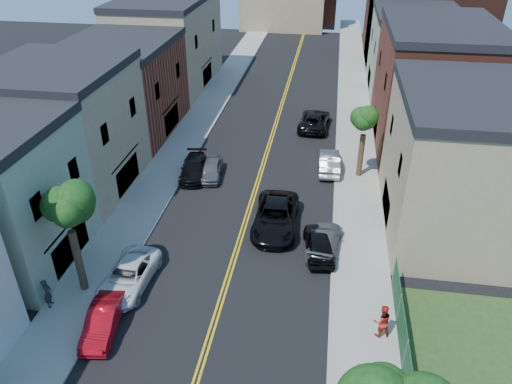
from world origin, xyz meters
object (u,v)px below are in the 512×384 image
at_px(grey_car_right, 324,240).
at_px(pedestrian_left, 48,293).
at_px(black_suv_lane, 275,217).
at_px(dark_car_right_far, 314,120).
at_px(grey_car_left, 212,169).
at_px(black_car_right, 319,243).
at_px(red_sedan, 103,321).
at_px(white_pickup, 129,276).
at_px(black_car_left, 194,168).
at_px(pedestrian_right, 382,321).
at_px(silver_car_right, 329,162).

distance_m(grey_car_right, pedestrian_left, 16.44).
relative_size(grey_car_right, black_suv_lane, 0.76).
bearing_deg(dark_car_right_far, grey_car_left, 59.92).
relative_size(grey_car_right, black_car_right, 1.06).
xyz_separation_m(red_sedan, grey_car_right, (11.00, 8.70, 0.01)).
height_order(grey_car_left, grey_car_right, same).
height_order(white_pickup, black_suv_lane, black_suv_lane).
xyz_separation_m(black_car_left, pedestrian_right, (13.84, -15.01, 0.42)).
height_order(black_car_left, grey_car_right, black_car_left).
bearing_deg(pedestrian_right, grey_car_right, -80.02).
bearing_deg(grey_car_left, grey_car_right, -46.63).
bearing_deg(white_pickup, grey_car_left, 85.38).
bearing_deg(pedestrian_left, grey_car_left, -34.22).
distance_m(red_sedan, pedestrian_left, 3.79).
bearing_deg(dark_car_right_far, black_car_right, 98.06).
xyz_separation_m(white_pickup, black_car_right, (10.68, 4.73, 0.04)).
distance_m(white_pickup, silver_car_right, 19.35).
relative_size(red_sedan, dark_car_right_far, 0.71).
height_order(grey_car_right, pedestrian_left, pedestrian_left).
bearing_deg(black_car_right, pedestrian_right, 109.81).
relative_size(grey_car_right, dark_car_right_far, 0.82).
distance_m(red_sedan, black_suv_lane, 13.08).
relative_size(black_car_left, black_suv_lane, 0.77).
bearing_deg(red_sedan, black_suv_lane, 46.39).
bearing_deg(black_car_left, grey_car_left, -5.53).
height_order(black_car_right, dark_car_right_far, dark_car_right_far).
xyz_separation_m(black_car_left, black_car_right, (10.44, -8.55, 0.06)).
bearing_deg(black_suv_lane, grey_car_right, -30.85).
relative_size(grey_car_right, pedestrian_right, 2.43).
xyz_separation_m(black_car_right, black_suv_lane, (-3.06, 2.38, 0.11)).
distance_m(red_sedan, pedestrian_right, 14.20).
relative_size(white_pickup, grey_car_left, 1.28).
xyz_separation_m(grey_car_right, dark_car_right_far, (-1.70, 19.37, 0.11)).
distance_m(white_pickup, black_car_right, 11.68).
xyz_separation_m(red_sedan, pedestrian_left, (-3.60, 1.14, 0.36)).
bearing_deg(white_pickup, silver_car_right, 58.01).
distance_m(grey_car_left, grey_car_right, 12.37).
bearing_deg(silver_car_right, pedestrian_left, 49.35).
xyz_separation_m(black_car_right, pedestrian_right, (3.40, -6.46, 0.36)).
height_order(grey_car_left, silver_car_right, silver_car_right).
bearing_deg(dark_car_right_far, grey_car_right, 99.08).
bearing_deg(silver_car_right, black_suv_lane, 67.01).
height_order(black_suv_lane, pedestrian_left, pedestrian_left).
distance_m(white_pickup, dark_car_right_far, 26.25).
bearing_deg(black_car_right, grey_car_left, -51.71).
height_order(pedestrian_left, pedestrian_right, pedestrian_right).
height_order(black_car_left, black_car_right, black_car_right).
bearing_deg(black_suv_lane, silver_car_right, 67.91).
bearing_deg(dark_car_right_far, pedestrian_left, 68.46).
bearing_deg(dark_car_right_far, silver_car_right, 105.21).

